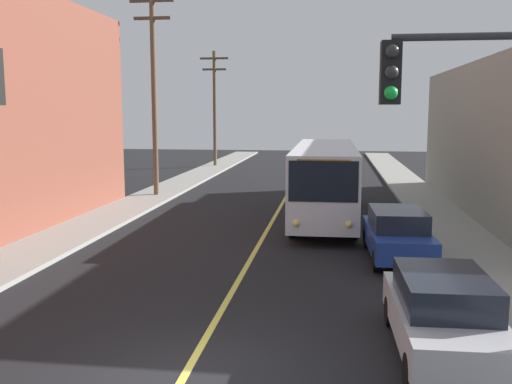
{
  "coord_description": "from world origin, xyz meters",
  "views": [
    {
      "loc": [
        2.57,
        -9.35,
        4.69
      ],
      "look_at": [
        0.0,
        9.52,
        2.0
      ],
      "focal_mm": 40.08,
      "sensor_mm": 36.0,
      "label": 1
    }
  ],
  "objects": [
    {
      "name": "sidewalk_left",
      "position": [
        -7.25,
        10.0,
        0.07
      ],
      "size": [
        2.5,
        90.0,
        0.15
      ],
      "primitive_type": "cube",
      "color": "gray",
      "rests_on": "ground"
    },
    {
      "name": "parked_car_blue",
      "position": [
        4.63,
        8.88,
        0.84
      ],
      "size": [
        1.97,
        4.47,
        1.62
      ],
      "color": "navy",
      "rests_on": "ground"
    },
    {
      "name": "city_bus",
      "position": [
        2.2,
        15.85,
        1.82
      ],
      "size": [
        2.64,
        12.17,
        3.2
      ],
      "color": "silver",
      "rests_on": "ground"
    },
    {
      "name": "parked_car_silver",
      "position": [
        4.71,
        1.57,
        0.84
      ],
      "size": [
        1.9,
        4.44,
        1.62
      ],
      "color": "#B7B7BC",
      "rests_on": "ground"
    },
    {
      "name": "sidewalk_right",
      "position": [
        7.25,
        10.0,
        0.07
      ],
      "size": [
        2.5,
        90.0,
        0.15
      ],
      "primitive_type": "cube",
      "color": "gray",
      "rests_on": "ground"
    },
    {
      "name": "lane_stripe_center",
      "position": [
        0.0,
        15.0,
        0.01
      ],
      "size": [
        0.16,
        60.0,
        0.01
      ],
      "primitive_type": "cube",
      "color": "#D8CC4C",
      "rests_on": "ground"
    },
    {
      "name": "ground_plane",
      "position": [
        0.0,
        0.0,
        0.0
      ],
      "size": [
        120.0,
        120.0,
        0.0
      ],
      "primitive_type": "plane",
      "color": "black"
    },
    {
      "name": "utility_pole_mid",
      "position": [
        -7.1,
        20.85,
        6.14
      ],
      "size": [
        2.4,
        0.28,
        10.94
      ],
      "color": "brown",
      "rests_on": "sidewalk_left"
    },
    {
      "name": "utility_pole_far",
      "position": [
        -7.45,
        38.33,
        5.41
      ],
      "size": [
        2.4,
        0.28,
        9.53
      ],
      "color": "brown",
      "rests_on": "sidewalk_left"
    }
  ]
}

